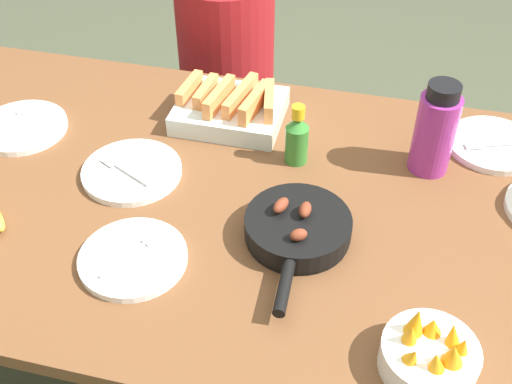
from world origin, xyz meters
TOP-DOWN VIEW (x-y plane):
  - ground_plane at (0.00, 0.00)m, footprint 14.00×14.00m
  - dining_table at (0.00, 0.00)m, footprint 1.84×0.97m
  - melon_tray at (-0.14, 0.29)m, footprint 0.26×0.21m
  - skillet at (0.11, -0.09)m, footprint 0.22×0.34m
  - empty_plate_near_front at (-0.63, 0.12)m, footprint 0.22×0.22m
  - empty_plate_far_left at (-0.30, 0.02)m, footprint 0.23×0.23m
  - empty_plate_far_right at (-0.19, -0.22)m, footprint 0.22×0.22m
  - empty_plate_mid_edge at (0.51, 0.33)m, footprint 0.22×0.22m
  - fruit_bowl_mango at (0.38, -0.33)m, footprint 0.16×0.16m
  - water_bottle at (0.36, 0.21)m, footprint 0.09×0.09m
  - hot_sauce_bottle at (0.06, 0.16)m, footprint 0.05×0.05m
  - person_figure at (-0.27, 0.73)m, footprint 0.33×0.33m

SIDE VIEW (x-z plane):
  - ground_plane at x=0.00m, z-range 0.00..0.00m
  - person_figure at x=-0.27m, z-range -0.09..1.05m
  - dining_table at x=0.00m, z-range 0.28..0.99m
  - empty_plate_far_left at x=-0.30m, z-range 0.71..0.73m
  - empty_plate_mid_edge at x=0.51m, z-range 0.71..0.73m
  - empty_plate_near_front at x=-0.63m, z-range 0.71..0.73m
  - empty_plate_far_right at x=-0.19m, z-range 0.71..0.73m
  - skillet at x=0.11m, z-range 0.70..0.78m
  - melon_tray at x=-0.14m, z-range 0.70..0.80m
  - fruit_bowl_mango at x=0.38m, z-range 0.70..0.81m
  - hot_sauce_bottle at x=0.06m, z-range 0.71..0.86m
  - water_bottle at x=0.36m, z-range 0.71..0.93m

